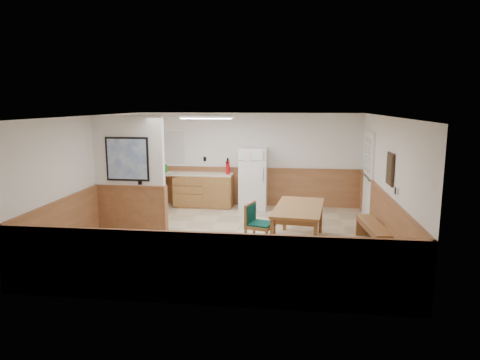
# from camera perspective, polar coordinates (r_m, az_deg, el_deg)

# --- Properties ---
(ground) EXTENTS (6.00, 6.00, 0.00)m
(ground) POSITION_cam_1_polar(r_m,az_deg,el_deg) (8.90, -0.86, -7.78)
(ground) COLOR #CCB693
(ground) RESTS_ON ground
(ceiling) EXTENTS (6.00, 6.00, 0.02)m
(ceiling) POSITION_cam_1_polar(r_m,az_deg,el_deg) (8.47, -0.90, 8.53)
(ceiling) COLOR white
(ceiling) RESTS_ON back_wall
(back_wall) EXTENTS (6.00, 0.02, 2.50)m
(back_wall) POSITION_cam_1_polar(r_m,az_deg,el_deg) (11.55, 1.15, 2.74)
(back_wall) COLOR white
(back_wall) RESTS_ON ground
(right_wall) EXTENTS (0.02, 6.00, 2.50)m
(right_wall) POSITION_cam_1_polar(r_m,az_deg,el_deg) (8.72, 19.05, -0.25)
(right_wall) COLOR white
(right_wall) RESTS_ON ground
(left_wall) EXTENTS (0.02, 6.00, 2.50)m
(left_wall) POSITION_cam_1_polar(r_m,az_deg,el_deg) (9.48, -19.15, 0.55)
(left_wall) COLOR white
(left_wall) RESTS_ON ground
(wainscot_back) EXTENTS (6.00, 0.04, 1.00)m
(wainscot_back) POSITION_cam_1_polar(r_m,az_deg,el_deg) (11.65, 1.13, -0.94)
(wainscot_back) COLOR #A56742
(wainscot_back) RESTS_ON ground
(wainscot_right) EXTENTS (0.04, 6.00, 1.00)m
(wainscot_right) POSITION_cam_1_polar(r_m,az_deg,el_deg) (8.87, 18.64, -5.02)
(wainscot_right) COLOR #A56742
(wainscot_right) RESTS_ON ground
(wainscot_left) EXTENTS (0.04, 6.00, 1.00)m
(wainscot_left) POSITION_cam_1_polar(r_m,az_deg,el_deg) (9.62, -18.78, -3.86)
(wainscot_left) COLOR #A56742
(wainscot_left) RESTS_ON ground
(partition_wall) EXTENTS (1.50, 0.20, 2.50)m
(partition_wall) POSITION_cam_1_polar(r_m,az_deg,el_deg) (9.36, -14.49, 0.56)
(partition_wall) COLOR white
(partition_wall) RESTS_ON ground
(kitchen_counter) EXTENTS (2.20, 0.61, 1.00)m
(kitchen_counter) POSITION_cam_1_polar(r_m,az_deg,el_deg) (11.55, -5.00, -1.27)
(kitchen_counter) COLOR #956035
(kitchen_counter) RESTS_ON ground
(exterior_door) EXTENTS (0.07, 1.02, 2.15)m
(exterior_door) POSITION_cam_1_polar(r_m,az_deg,el_deg) (10.58, 16.70, 0.54)
(exterior_door) COLOR white
(exterior_door) RESTS_ON ground
(kitchen_window) EXTENTS (0.80, 0.04, 1.00)m
(kitchen_window) POSITION_cam_1_polar(r_m,az_deg,el_deg) (11.88, -9.01, 4.28)
(kitchen_window) COLOR white
(kitchen_window) RESTS_ON back_wall
(wall_painting) EXTENTS (0.04, 0.50, 0.60)m
(wall_painting) POSITION_cam_1_polar(r_m,az_deg,el_deg) (8.37, 19.36, 1.40)
(wall_painting) COLOR #331F14
(wall_painting) RESTS_ON right_wall
(fluorescent_fixture) EXTENTS (1.20, 0.30, 0.09)m
(fluorescent_fixture) POSITION_cam_1_polar(r_m,az_deg,el_deg) (9.89, -4.51, 8.42)
(fluorescent_fixture) COLOR white
(fluorescent_fixture) RESTS_ON ceiling
(refrigerator) EXTENTS (0.72, 0.72, 1.61)m
(refrigerator) POSITION_cam_1_polar(r_m,az_deg,el_deg) (11.23, 1.80, 0.23)
(refrigerator) COLOR white
(refrigerator) RESTS_ON ground
(dining_table) EXTENTS (1.10, 1.88, 0.75)m
(dining_table) POSITION_cam_1_polar(r_m,az_deg,el_deg) (8.50, 7.85, -4.12)
(dining_table) COLOR #AB7B3F
(dining_table) RESTS_ON ground
(dining_bench) EXTENTS (0.48, 1.55, 0.45)m
(dining_bench) POSITION_cam_1_polar(r_m,az_deg,el_deg) (8.71, 17.40, -6.32)
(dining_bench) COLOR #AB7B3F
(dining_bench) RESTS_ON ground
(dining_chair) EXTENTS (0.78, 0.64, 0.85)m
(dining_chair) POSITION_cam_1_polar(r_m,az_deg,el_deg) (8.31, 2.11, -5.54)
(dining_chair) COLOR #AB7B3F
(dining_chair) RESTS_ON ground
(fire_extinguisher) EXTENTS (0.13, 0.13, 0.43)m
(fire_extinguisher) POSITION_cam_1_polar(r_m,az_deg,el_deg) (11.30, -1.65, 1.74)
(fire_extinguisher) COLOR #BA0914
(fire_extinguisher) RESTS_ON kitchen_counter
(soap_bottle) EXTENTS (0.09, 0.09, 0.23)m
(soap_bottle) POSITION_cam_1_polar(r_m,az_deg,el_deg) (11.74, -9.86, 1.55)
(soap_bottle) COLOR #198A24
(soap_bottle) RESTS_ON kitchen_counter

